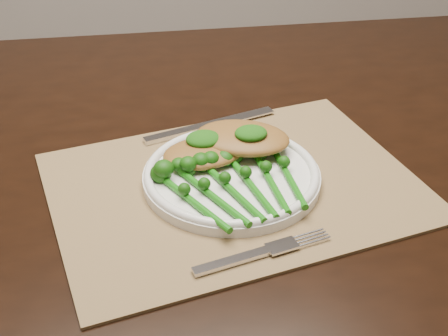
{
  "coord_description": "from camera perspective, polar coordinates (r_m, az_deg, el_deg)",
  "views": [
    {
      "loc": [
        0.06,
        -0.92,
        1.24
      ],
      "look_at": [
        0.17,
        -0.22,
        0.78
      ],
      "focal_mm": 50.0,
      "sensor_mm": 36.0,
      "label": 1
    }
  ],
  "objects": [
    {
      "name": "chicken_fillet_right",
      "position": [
        0.89,
        1.66,
        2.78
      ],
      "size": [
        0.16,
        0.14,
        0.03
      ],
      "primitive_type": "ellipsoid",
      "rotation": [
        0.0,
        0.0,
        -0.36
      ],
      "color": "olive",
      "rests_on": "dinner_plate"
    },
    {
      "name": "pesto_dollop_right",
      "position": [
        0.87,
        2.48,
        3.2
      ],
      "size": [
        0.05,
        0.04,
        0.02
      ],
      "primitive_type": "ellipsoid",
      "color": "#104209",
      "rests_on": "chicken_fillet_right"
    },
    {
      "name": "placemat",
      "position": [
        0.85,
        0.96,
        -1.66
      ],
      "size": [
        0.55,
        0.46,
        0.0
      ],
      "primitive_type": "cube",
      "rotation": [
        0.0,
        0.0,
        0.22
      ],
      "color": "olive",
      "rests_on": "dining_table"
    },
    {
      "name": "broccolini_bundle",
      "position": [
        0.81,
        1.74,
        -1.95
      ],
      "size": [
        0.21,
        0.22,
        0.04
      ],
      "rotation": [
        0.0,
        0.0,
        0.29
      ],
      "color": "#14640D",
      "rests_on": "dinner_plate"
    },
    {
      "name": "pesto_dollop_left",
      "position": [
        0.88,
        -1.89,
        2.66
      ],
      "size": [
        0.05,
        0.04,
        0.02
      ],
      "primitive_type": "ellipsoid",
      "color": "#104209",
      "rests_on": "chicken_fillet_left"
    },
    {
      "name": "dining_table",
      "position": [
        1.2,
        -2.83,
        -12.57
      ],
      "size": [
        1.6,
        0.91,
        0.75
      ],
      "rotation": [
        0.0,
        0.0,
        -0.01
      ],
      "color": "black",
      "rests_on": "ground"
    },
    {
      "name": "dinner_plate",
      "position": [
        0.85,
        0.7,
        -0.63
      ],
      "size": [
        0.24,
        0.24,
        0.02
      ],
      "color": "white",
      "rests_on": "placemat"
    },
    {
      "name": "fork",
      "position": [
        0.74,
        4.35,
        -7.44
      ],
      "size": [
        0.17,
        0.06,
        0.01
      ],
      "rotation": [
        0.0,
        0.0,
        0.26
      ],
      "color": "silver",
      "rests_on": "placemat"
    },
    {
      "name": "knife",
      "position": [
        0.98,
        -2.39,
        3.68
      ],
      "size": [
        0.22,
        0.09,
        0.01
      ],
      "rotation": [
        0.0,
        0.0,
        0.31
      ],
      "color": "silver",
      "rests_on": "placemat"
    },
    {
      "name": "chicken_fillet_left",
      "position": [
        0.87,
        -1.88,
        1.4
      ],
      "size": [
        0.13,
        0.1,
        0.02
      ],
      "primitive_type": "ellipsoid",
      "rotation": [
        0.0,
        0.0,
        0.16
      ],
      "color": "olive",
      "rests_on": "dinner_plate"
    }
  ]
}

